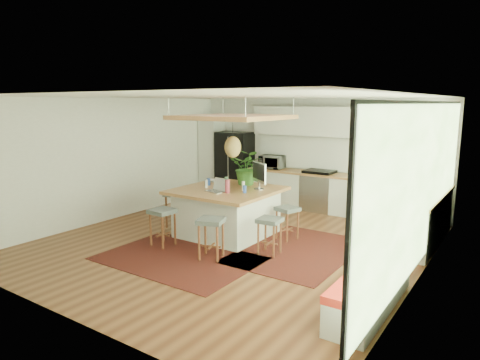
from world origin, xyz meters
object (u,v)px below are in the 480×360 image
Objects in this scene: island at (227,212)px; stool_right_front at (270,234)px; microwave at (272,160)px; island_plant at (247,171)px; laptop at (215,186)px; stool_near_left at (163,227)px; stool_left_side at (177,210)px; stool_right_back at (287,221)px; fridge at (235,165)px; stool_near_right at (211,238)px; monitor at (259,176)px.

stool_right_front is (1.26, -0.50, -0.11)m from island.
microwave is 2.37m from island_plant.
island is at bearing 100.40° from laptop.
stool_left_side is (-0.63, 1.09, 0.00)m from stool_near_left.
stool_near_left is 1.97m from stool_right_front.
fridge is at bearing 139.90° from stool_right_back.
laptop reaches higher than island.
stool_near_right is 1.73m from stool_right_back.
stool_left_side reaches higher than stool_right_back.
monitor is 0.80× the size of island_plant.
stool_right_front is 1.46m from laptop.
microwave is (-1.16, 2.53, -0.06)m from monitor.
laptop reaches higher than stool_near_left.
stool_near_left is 1.81× the size of laptop.
monitor reaches higher than stool_right_front.
laptop is at bearing 123.24° from stool_near_right.
island is 4.85× the size of laptop.
island_plant is (-1.03, 0.19, 0.86)m from stool_right_back.
fridge is at bearing 166.88° from monitor.
stool_right_back is 0.88× the size of island_plant.
microwave reaches higher than stool_right_front.
island is 1.36m from stool_near_right.
microwave is at bearing 78.72° from stool_left_side.
fridge is 1.17m from microwave.
laptop is 0.88m from monitor.
stool_right_front is 1.38m from monitor.
stool_near_right is 2.07m from island_plant.
monitor is (-0.02, 1.56, 0.83)m from stool_near_right.
microwave is (-0.04, 4.05, 0.78)m from stool_near_left.
microwave is at bearing 125.59° from stool_right_back.
fridge is 3.44m from monitor.
monitor is 2.78m from microwave.
island is 2.68× the size of stool_near_left.
island is 2.90× the size of stool_right_back.
island_plant is (0.68, 1.79, 0.86)m from stool_near_left.
stool_left_side is 1.30× the size of monitor.
laptop is (1.76, -3.20, 0.12)m from fridge.
stool_right_back is at bearing 46.35° from laptop.
microwave reaches higher than island.
fridge is 2.60× the size of stool_near_right.
stool_left_side is (-1.78, 1.12, 0.00)m from stool_near_right.
stool_near_right is (2.34, -4.08, -0.57)m from fridge.
stool_left_side is at bearing -131.77° from monitor.
stool_left_side is at bearing 171.09° from stool_right_front.
stool_near_right is (0.56, -1.24, -0.11)m from island.
island_plant reaches higher than monitor.
laptop is at bearing -96.79° from island_plant.
stool_right_front is at bearing 20.78° from stool_near_left.
laptop is 0.63× the size of microwave.
island is 0.96m from island_plant.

